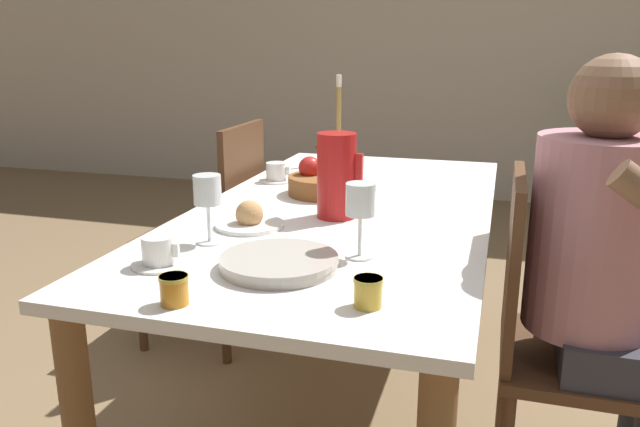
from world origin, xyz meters
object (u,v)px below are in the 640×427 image
Objects in this scene: wine_glass_juice at (360,204)px; jam_jar_red at (174,288)px; chair_person_side at (559,341)px; chair_opposite at (216,227)px; candlestick_tall at (338,129)px; red_pitcher at (337,175)px; wine_glass_water at (207,193)px; jam_jar_amber at (368,291)px; bread_plate at (250,219)px; person_seated at (609,266)px; serving_tray at (279,262)px; fruit_bowl at (324,182)px; teacup_across at (277,173)px; teacup_near_person at (159,253)px.

wine_glass_juice reaches higher than jam_jar_red.
chair_opposite is at bearing -117.85° from chair_person_side.
candlestick_tall is at bearing 92.60° from jam_jar_red.
red_pitcher is at bearing -105.14° from chair_person_side.
wine_glass_water is (0.39, -0.83, 0.36)m from chair_opposite.
chair_person_side is at bearing 47.24° from jam_jar_amber.
chair_opposite is at bearing 115.25° from wine_glass_water.
red_pitcher is 4.14× the size of jam_jar_amber.
candlestick_tall is (-0.00, 0.98, 0.13)m from bread_plate.
chair_person_side is at bearing -110.07° from person_seated.
serving_tray is at bearing -56.31° from bread_plate.
bread_plate is 0.80× the size of fruit_bowl.
teacup_across is at bearing 102.91° from bread_plate.
chair_opposite is 3.36× the size of serving_tray.
wine_glass_water is at bearing -179.91° from wine_glass_juice.
person_seated is 6.27× the size of bread_plate.
bread_plate is 3.20× the size of jam_jar_red.
candlestick_tall is (0.07, 1.33, 0.12)m from teacup_near_person.
wine_glass_water reaches higher than bread_plate.
teacup_across is 0.35× the size of candlestick_tall.
wine_glass_juice is 0.40m from bread_plate.
bread_plate is (0.13, -0.57, -0.01)m from teacup_across.
teacup_across is at bearing 123.36° from wine_glass_juice.
wine_glass_juice is at bearing 23.54° from teacup_near_person.
teacup_near_person is 1.33m from candlestick_tall.
serving_tray is at bearing -70.70° from person_seated.
bread_plate is 0.52× the size of candlestick_tall.
person_seated reaches higher than bread_plate.
chair_opposite is 0.98m from wine_glass_water.
wine_glass_juice is (0.39, 0.00, 0.00)m from wine_glass_water.
fruit_bowl is (0.13, 0.59, -0.09)m from wine_glass_water.
wine_glass_water reaches higher than jam_jar_amber.
chair_person_side is 15.26× the size of jam_jar_red.
candlestick_tall reaches higher than teacup_across.
jam_jar_amber is (0.08, -0.28, -0.10)m from wine_glass_juice.
fruit_bowl is at bearing 77.93° from bread_plate.
red_pitcher reaches higher than teacup_across.
wine_glass_juice is at bearing -24.71° from bread_plate.
jam_jar_amber is at bearing -72.93° from candlestick_tall.
chair_person_side reaches higher than serving_tray.
jam_jar_red is (0.50, -1.20, 0.26)m from chair_opposite.
jam_jar_red is 0.16× the size of candlestick_tall.
bread_plate reaches higher than teacup_across.
jam_jar_red is (0.19, -1.10, 0.00)m from teacup_across.
chair_person_side is 3.69× the size of red_pitcher.
wine_glass_juice is at bearing -56.64° from teacup_across.
fruit_bowl is at bearing 77.18° from wine_glass_water.
wine_glass_juice is 0.65m from fruit_bowl.
teacup_near_person is at bearing -72.54° from person_seated.
jam_jar_red is (-0.14, -0.70, -0.09)m from red_pitcher.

